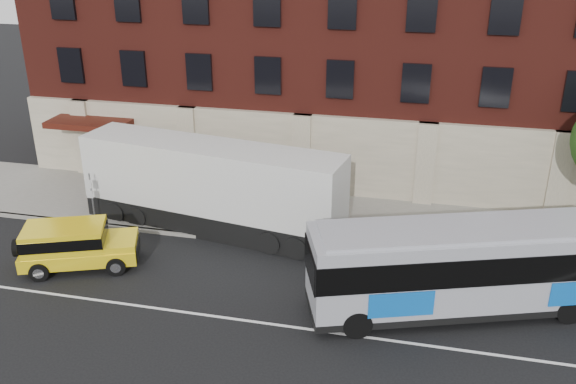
% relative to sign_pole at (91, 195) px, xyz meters
% --- Properties ---
extents(ground, '(120.00, 120.00, 0.00)m').
position_rel_sign_pole_xyz_m(ground, '(8.50, -6.15, -1.45)').
color(ground, black).
rests_on(ground, ground).
extents(sidewalk, '(60.00, 6.00, 0.15)m').
position_rel_sign_pole_xyz_m(sidewalk, '(8.50, 2.85, -1.38)').
color(sidewalk, gray).
rests_on(sidewalk, ground).
extents(kerb, '(60.00, 0.25, 0.15)m').
position_rel_sign_pole_xyz_m(kerb, '(8.50, -0.15, -1.38)').
color(kerb, gray).
rests_on(kerb, ground).
extents(lane_line, '(60.00, 0.12, 0.01)m').
position_rel_sign_pole_xyz_m(lane_line, '(8.50, -5.65, -1.45)').
color(lane_line, white).
rests_on(lane_line, ground).
extents(building, '(30.00, 12.10, 15.00)m').
position_rel_sign_pole_xyz_m(building, '(8.49, 10.77, 6.13)').
color(building, '#551A14').
rests_on(building, sidewalk).
extents(sign_pole, '(0.30, 0.20, 2.50)m').
position_rel_sign_pole_xyz_m(sign_pole, '(0.00, 0.00, 0.00)').
color(sign_pole, slate).
rests_on(sign_pole, ground).
extents(city_bus, '(12.25, 6.44, 3.31)m').
position_rel_sign_pole_xyz_m(city_bus, '(16.70, -3.08, 0.38)').
color(city_bus, '#A5A6B0').
rests_on(city_bus, ground).
extents(yellow_suv, '(4.84, 3.35, 1.81)m').
position_rel_sign_pole_xyz_m(yellow_suv, '(1.19, -3.61, -0.41)').
color(yellow_suv, yellow).
rests_on(yellow_suv, ground).
extents(shipping_container, '(12.14, 4.34, 3.97)m').
position_rel_sign_pole_xyz_m(shipping_container, '(5.42, 0.86, 0.51)').
color(shipping_container, black).
rests_on(shipping_container, ground).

